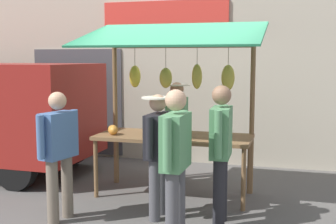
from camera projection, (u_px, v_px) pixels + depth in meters
The scene contains 8 objects.
ground_plane at pixel (174, 195), 6.43m from camera, with size 40.00×40.00×0.00m, color #514F4C.
street_backdrop at pixel (201, 73), 8.34m from camera, with size 9.00×0.30×3.40m.
market_stall at pixel (174, 89), 6.28m from camera, with size 2.50×1.46×2.50m.
vendor_with_sunhat at pixel (177, 123), 7.08m from camera, with size 0.41×0.68×1.60m.
shopper_in_grey_tee at pixel (176, 155), 4.66m from camera, with size 0.23×0.71×1.66m.
shopper_with_ponytail at pixel (221, 145), 5.19m from camera, with size 0.24×0.71×1.66m.
shopper_with_shopping_bag at pixel (59, 148), 5.34m from camera, with size 0.32×0.67×1.58m.
shopper_in_striped_shirt at pixel (158, 147), 5.44m from camera, with size 0.40×0.67×1.54m.
Camera 1 is at (-1.63, 6.03, 1.98)m, focal length 47.47 mm.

